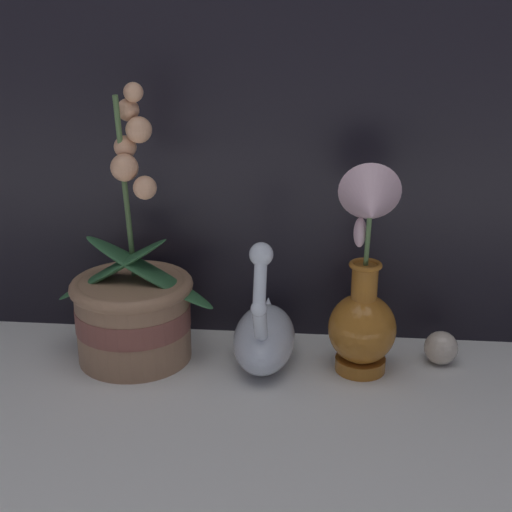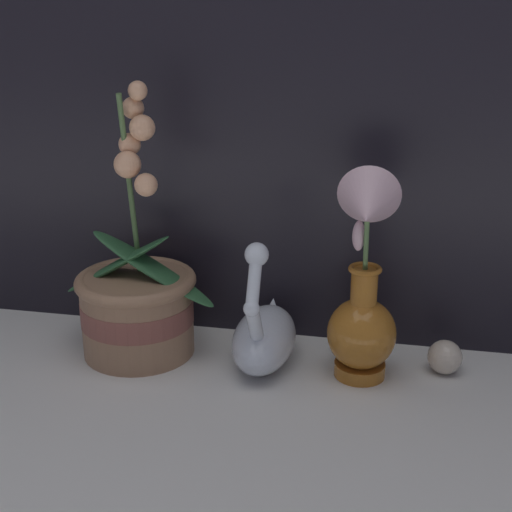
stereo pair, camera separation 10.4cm
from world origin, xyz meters
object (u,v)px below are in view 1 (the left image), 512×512
at_px(swan_figurine, 264,334).
at_px(orchid_potted_plant, 133,307).
at_px(blue_vase, 365,293).
at_px(glass_sphere, 441,348).

bearing_deg(swan_figurine, orchid_potted_plant, 179.62).
distance_m(orchid_potted_plant, swan_figurine, 0.21).
relative_size(orchid_potted_plant, blue_vase, 1.31).
bearing_deg(blue_vase, glass_sphere, 19.28).
relative_size(orchid_potted_plant, swan_figurine, 1.96).
xyz_separation_m(orchid_potted_plant, glass_sphere, (0.47, 0.02, -0.06)).
bearing_deg(glass_sphere, swan_figurine, -174.72).
bearing_deg(blue_vase, orchid_potted_plant, 176.77).
height_order(orchid_potted_plant, glass_sphere, orchid_potted_plant).
relative_size(swan_figurine, blue_vase, 0.67).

